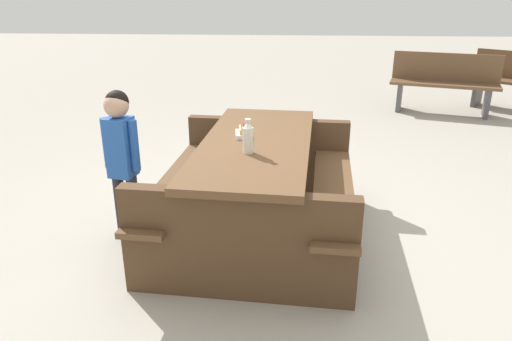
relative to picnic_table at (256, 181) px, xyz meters
The scene contains 6 objects.
ground_plane 0.44m from the picnic_table, ahead, with size 30.00×30.00×0.00m, color #ADA599.
picnic_table is the anchor object (origin of this frame).
soda_bottle 0.49m from the picnic_table, behind, with size 0.07×0.07×0.23m.
hotdog_tray 0.37m from the picnic_table, 42.93° to the left, with size 0.19×0.13×0.08m.
child_in_coat 0.99m from the picnic_table, 97.07° to the left, with size 0.19×0.27×1.12m.
park_bench_near 4.62m from the picnic_table, 32.77° to the right, with size 0.80×1.55×0.85m.
Camera 1 is at (-3.20, -0.21, 1.79)m, focal length 33.38 mm.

